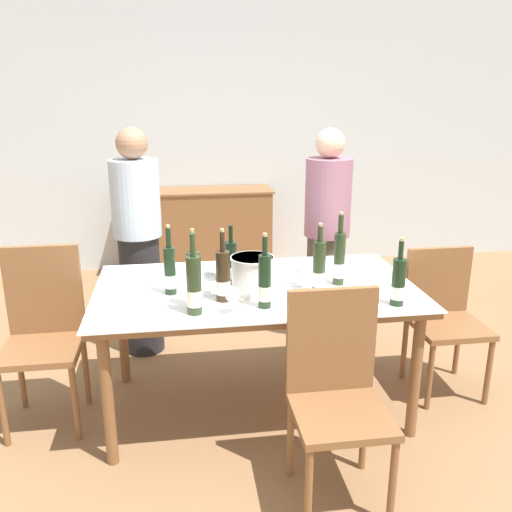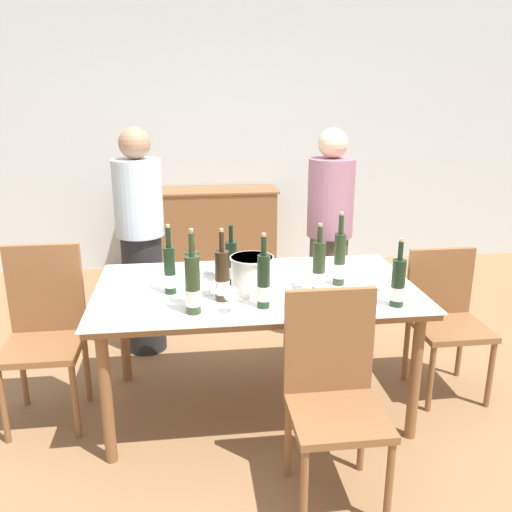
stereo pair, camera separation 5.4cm
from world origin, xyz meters
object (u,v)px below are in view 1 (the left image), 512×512
(wine_glass_2, at_px, (233,295))
(dining_table, at_px, (256,298))
(ice_bucket, at_px, (252,274))
(wine_bottle_0, at_px, (319,269))
(wine_bottle_7, at_px, (194,280))
(wine_bottle_6, at_px, (231,264))
(chair_right_end, at_px, (443,310))
(wine_bottle_3, at_px, (264,282))
(wine_glass_1, at_px, (210,277))
(wine_bottle_4, at_px, (339,259))
(wine_glass_0, at_px, (297,271))
(wine_bottle_8, at_px, (398,283))
(person_host, at_px, (138,244))
(wine_bottle_5, at_px, (223,277))
(wine_bottle_2, at_px, (170,271))
(sideboard_cabinet, at_px, (197,232))
(chair_near_front, at_px, (336,384))
(wine_bottle_1, at_px, (194,287))
(person_guest_left, at_px, (327,238))
(chair_left_end, at_px, (43,325))

(wine_glass_2, bearing_deg, dining_table, 64.76)
(ice_bucket, height_order, wine_bottle_0, wine_bottle_0)
(wine_bottle_7, relative_size, wine_glass_2, 2.94)
(wine_bottle_6, xyz_separation_m, chair_right_end, (1.32, 0.01, -0.37))
(ice_bucket, bearing_deg, dining_table, 69.57)
(wine_bottle_3, distance_m, wine_glass_1, 0.34)
(wine_bottle_3, bearing_deg, wine_bottle_4, 30.48)
(ice_bucket, relative_size, wine_glass_0, 1.88)
(wine_bottle_4, xyz_separation_m, wine_glass_0, (-0.24, 0.01, -0.06))
(wine_bottle_4, bearing_deg, wine_bottle_8, -58.69)
(chair_right_end, distance_m, person_host, 2.06)
(wine_bottle_0, xyz_separation_m, wine_glass_0, (-0.09, 0.13, -0.05))
(ice_bucket, distance_m, wine_bottle_5, 0.19)
(dining_table, relative_size, wine_bottle_2, 4.65)
(wine_glass_0, bearing_deg, wine_bottle_2, -177.70)
(ice_bucket, height_order, wine_bottle_4, wine_bottle_4)
(wine_bottle_0, height_order, wine_bottle_4, wine_bottle_4)
(chair_right_end, bearing_deg, sideboard_cabinet, 120.01)
(wine_bottle_6, bearing_deg, ice_bucket, -59.97)
(wine_bottle_6, distance_m, wine_glass_2, 0.44)
(wine_bottle_6, xyz_separation_m, wine_glass_0, (0.36, -0.09, -0.03))
(wine_bottle_0, height_order, wine_glass_2, wine_bottle_0)
(wine_glass_0, relative_size, chair_right_end, 0.14)
(wine_bottle_2, bearing_deg, wine_bottle_3, -29.03)
(wine_glass_1, bearing_deg, wine_bottle_8, -16.98)
(wine_bottle_0, bearing_deg, wine_bottle_7, -171.58)
(wine_glass_2, bearing_deg, wine_bottle_3, 18.24)
(wine_bottle_2, relative_size, wine_bottle_8, 1.08)
(sideboard_cabinet, xyz_separation_m, wine_bottle_5, (0.03, -2.73, 0.46))
(chair_near_front, relative_size, person_host, 0.61)
(chair_right_end, bearing_deg, wine_bottle_6, -179.71)
(wine_bottle_1, relative_size, wine_bottle_6, 1.20)
(person_guest_left, bearing_deg, ice_bucket, -125.36)
(wine_glass_1, relative_size, person_host, 0.09)
(wine_bottle_7, bearing_deg, wine_bottle_2, 120.88)
(dining_table, xyz_separation_m, chair_left_end, (-1.19, 0.09, -0.13))
(chair_left_end, bearing_deg, wine_bottle_5, -15.40)
(wine_bottle_7, xyz_separation_m, wine_glass_2, (0.18, -0.11, -0.05))
(wine_bottle_0, bearing_deg, wine_glass_1, 173.93)
(wine_bottle_4, bearing_deg, wine_bottle_5, -167.01)
(sideboard_cabinet, relative_size, wine_bottle_5, 3.92)
(wine_bottle_7, bearing_deg, wine_glass_2, -31.93)
(sideboard_cabinet, xyz_separation_m, wine_glass_2, (0.06, -2.90, 0.43))
(wine_bottle_0, relative_size, wine_bottle_5, 1.00)
(ice_bucket, relative_size, wine_bottle_5, 0.61)
(wine_bottle_3, bearing_deg, dining_table, 89.60)
(sideboard_cabinet, relative_size, wine_bottle_3, 3.91)
(dining_table, height_order, chair_right_end, chair_right_end)
(wine_bottle_5, bearing_deg, person_guest_left, 51.07)
(dining_table, xyz_separation_m, wine_glass_2, (-0.17, -0.36, 0.16))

